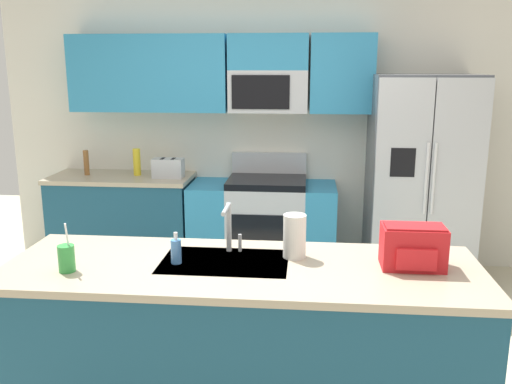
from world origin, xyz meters
name	(u,v)px	position (x,y,z in m)	size (l,w,h in m)	color
ground_plane	(245,371)	(0.00, 0.00, 0.00)	(9.00, 9.00, 0.00)	beige
kitchen_wall_unit	(255,114)	(-0.14, 2.08, 1.47)	(5.20, 0.43, 2.60)	silver
back_counter	(124,221)	(-1.40, 1.80, 0.45)	(1.34, 0.63, 0.90)	navy
range_oven	(263,225)	(-0.04, 1.80, 0.44)	(1.36, 0.61, 1.10)	#B7BABF
refrigerator	(420,180)	(1.38, 1.73, 0.93)	(0.90, 0.76, 1.85)	#4C4F54
island_counter	(242,342)	(0.04, -0.46, 0.45)	(2.51, 0.85, 0.90)	navy
toaster	(168,168)	(-0.92, 1.75, 0.99)	(0.28, 0.16, 0.18)	#B7BABF
pepper_mill	(86,163)	(-1.73, 1.80, 1.02)	(0.05, 0.05, 0.24)	brown
bottle_yellow	(137,162)	(-1.25, 1.84, 1.03)	(0.07, 0.07, 0.26)	yellow
sink_faucet	(229,224)	(-0.06, -0.26, 1.07)	(0.08, 0.22, 0.28)	#B7BABF
drink_cup_green	(67,258)	(-0.84, -0.63, 0.97)	(0.08, 0.08, 0.26)	green
soap_dispenser	(176,251)	(-0.31, -0.46, 0.97)	(0.06, 0.06, 0.17)	#4C8CD8
paper_towel_roll	(295,236)	(0.31, -0.30, 1.02)	(0.12, 0.12, 0.24)	white
backpack	(413,246)	(0.92, -0.40, 1.02)	(0.32, 0.22, 0.23)	red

